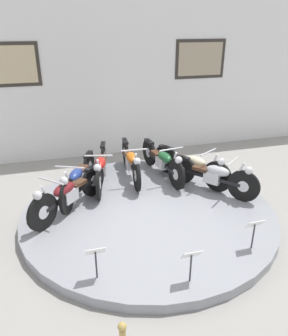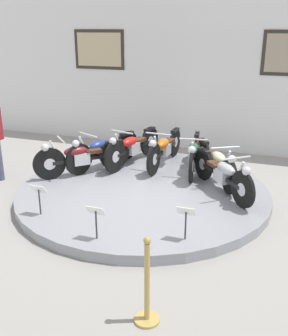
% 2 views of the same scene
% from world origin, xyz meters
% --- Properties ---
extents(ground_plane, '(60.00, 60.00, 0.00)m').
position_xyz_m(ground_plane, '(0.00, 0.00, 0.00)').
color(ground_plane, gray).
extents(display_platform, '(4.62, 4.62, 0.17)m').
position_xyz_m(display_platform, '(0.00, 0.00, 0.08)').
color(display_platform, gray).
rests_on(display_platform, ground_plane).
extents(back_wall, '(14.00, 0.22, 4.43)m').
position_xyz_m(back_wall, '(0.00, 3.44, 2.21)').
color(back_wall, white).
rests_on(back_wall, ground_plane).
extents(motorcycle_maroon, '(1.44, 1.45, 0.80)m').
position_xyz_m(motorcycle_maroon, '(-1.41, 0.26, 0.55)').
color(motorcycle_maroon, black).
rests_on(motorcycle_maroon, display_platform).
extents(motorcycle_blue, '(0.84, 1.86, 0.80)m').
position_xyz_m(motorcycle_blue, '(-1.19, 0.82, 0.56)').
color(motorcycle_blue, black).
rests_on(motorcycle_blue, display_platform).
extents(motorcycle_red, '(0.61, 1.99, 0.81)m').
position_xyz_m(motorcycle_red, '(-0.68, 1.22, 0.57)').
color(motorcycle_red, black).
rests_on(motorcycle_red, display_platform).
extents(motorcycle_orange, '(0.54, 2.01, 0.80)m').
position_xyz_m(motorcycle_orange, '(-0.00, 1.37, 0.56)').
color(motorcycle_orange, black).
rests_on(motorcycle_orange, display_platform).
extents(motorcycle_green, '(0.54, 1.98, 0.80)m').
position_xyz_m(motorcycle_green, '(0.68, 1.22, 0.56)').
color(motorcycle_green, black).
rests_on(motorcycle_green, display_platform).
extents(motorcycle_cream, '(1.07, 1.74, 0.80)m').
position_xyz_m(motorcycle_cream, '(1.20, 0.82, 0.56)').
color(motorcycle_cream, black).
rests_on(motorcycle_cream, display_platform).
extents(motorcycle_silver, '(1.30, 1.56, 0.79)m').
position_xyz_m(motorcycle_silver, '(1.41, 0.26, 0.55)').
color(motorcycle_silver, black).
rests_on(motorcycle_silver, display_platform).
extents(info_placard_front_left, '(0.26, 0.11, 0.51)m').
position_xyz_m(info_placard_front_left, '(-1.18, -1.57, 0.54)').
color(info_placard_front_left, '#333338').
rests_on(info_placard_front_left, display_platform).
extents(info_placard_front_centre, '(0.26, 0.11, 0.51)m').
position_xyz_m(info_placard_front_centre, '(0.00, -1.96, 0.54)').
color(info_placard_front_centre, '#333338').
rests_on(info_placard_front_centre, display_platform).
extents(info_placard_front_right, '(0.26, 0.11, 0.51)m').
position_xyz_m(info_placard_front_right, '(1.18, -1.57, 0.54)').
color(info_placard_front_right, '#333338').
rests_on(info_placard_front_right, display_platform).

